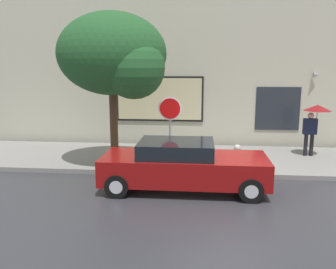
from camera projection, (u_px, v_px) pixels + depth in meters
ground_plane at (224, 189)px, 9.98m from camera, size 60.00×60.00×0.00m
sidewalk at (219, 159)px, 12.90m from camera, size 20.00×4.00×0.15m
building_facade at (218, 65)px, 14.69m from camera, size 20.00×0.67×7.00m
parked_car at (183, 165)px, 9.84m from camera, size 4.59×1.88×1.39m
fire_hydrant at (237, 156)px, 11.54m from camera, size 0.30×0.44×0.77m
pedestrian_with_umbrella at (315, 116)px, 12.81m from camera, size 0.98×0.98×1.91m
street_tree at (116, 57)px, 11.25m from camera, size 3.57×3.03×5.02m
stop_sign at (170, 118)px, 11.33m from camera, size 0.76×0.10×2.33m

